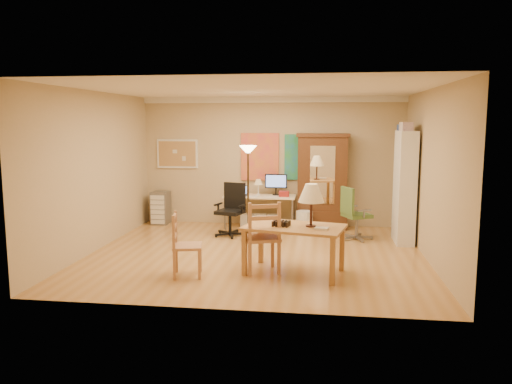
# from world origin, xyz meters

# --- Properties ---
(floor) EXTENTS (5.50, 5.50, 0.00)m
(floor) POSITION_xyz_m (0.00, 0.00, 0.00)
(floor) COLOR #AD793D
(floor) RESTS_ON ground
(crown_molding) EXTENTS (5.50, 0.08, 0.12)m
(crown_molding) POSITION_xyz_m (0.00, 2.46, 2.64)
(crown_molding) COLOR white
(crown_molding) RESTS_ON floor
(corkboard) EXTENTS (0.90, 0.04, 0.62)m
(corkboard) POSITION_xyz_m (-2.05, 2.47, 1.50)
(corkboard) COLOR tan
(corkboard) RESTS_ON floor
(art_panel_left) EXTENTS (0.80, 0.04, 1.00)m
(art_panel_left) POSITION_xyz_m (-0.25, 2.47, 1.45)
(art_panel_left) COLOR gold
(art_panel_left) RESTS_ON floor
(art_panel_right) EXTENTS (0.75, 0.04, 0.95)m
(art_panel_right) POSITION_xyz_m (0.65, 2.47, 1.45)
(art_panel_right) COLOR teal
(art_panel_right) RESTS_ON floor
(dining_table) EXTENTS (1.55, 1.12, 1.31)m
(dining_table) POSITION_xyz_m (0.77, -0.97, 0.83)
(dining_table) COLOR olive
(dining_table) RESTS_ON floor
(ladder_chair_back) EXTENTS (0.62, 0.60, 1.06)m
(ladder_chair_back) POSITION_xyz_m (0.22, -0.98, 0.50)
(ladder_chair_back) COLOR #A9794D
(ladder_chair_back) RESTS_ON floor
(ladder_chair_left) EXTENTS (0.48, 0.50, 0.91)m
(ladder_chair_left) POSITION_xyz_m (-0.84, -1.30, 0.43)
(ladder_chair_left) COLOR #A9794D
(ladder_chair_left) RESTS_ON floor
(torchiere_lamp) EXTENTS (0.32, 0.32, 1.76)m
(torchiere_lamp) POSITION_xyz_m (-0.27, 0.91, 1.41)
(torchiere_lamp) COLOR #382A16
(torchiere_lamp) RESTS_ON floor
(computer_desk) EXTENTS (1.47, 0.64, 1.11)m
(computer_desk) POSITION_xyz_m (-0.18, 2.15, 0.41)
(computer_desk) COLOR beige
(computer_desk) RESTS_ON floor
(office_chair_black) EXTENTS (0.62, 0.62, 1.01)m
(office_chair_black) POSITION_xyz_m (-0.67, 1.31, 0.27)
(office_chair_black) COLOR black
(office_chair_black) RESTS_ON floor
(office_chair_green) EXTENTS (0.61, 0.61, 0.99)m
(office_chair_green) POSITION_xyz_m (1.69, 1.29, 0.26)
(office_chair_green) COLOR slate
(office_chair_green) RESTS_ON floor
(drawer_cart) EXTENTS (0.35, 0.42, 0.70)m
(drawer_cart) POSITION_xyz_m (-2.38, 2.22, 0.35)
(drawer_cart) COLOR slate
(drawer_cart) RESTS_ON floor
(armoire) EXTENTS (1.06, 0.50, 1.95)m
(armoire) POSITION_xyz_m (1.07, 2.24, 0.85)
(armoire) COLOR #3E1C11
(armoire) RESTS_ON floor
(bookshelf) EXTENTS (0.30, 0.81, 2.03)m
(bookshelf) POSITION_xyz_m (2.55, 1.21, 1.01)
(bookshelf) COLOR white
(bookshelf) RESTS_ON floor
(wastebin) EXTENTS (0.33, 0.33, 0.42)m
(wastebin) POSITION_xyz_m (0.73, 1.83, 0.21)
(wastebin) COLOR silver
(wastebin) RESTS_ON floor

